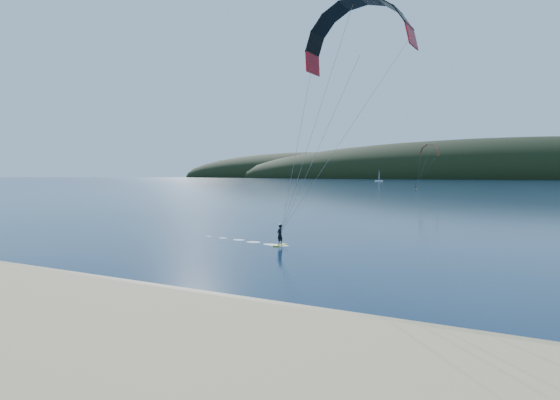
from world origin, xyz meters
name	(u,v)px	position (x,y,z in m)	size (l,w,h in m)	color
ground	(96,312)	(0.00, 0.00, 0.00)	(1800.00, 1800.00, 0.00)	#071735
wet_sand	(162,292)	(0.00, 4.50, 0.05)	(220.00, 2.50, 0.10)	#8C7B51
headland	(547,179)	(0.63, 745.28, 0.00)	(1200.00, 310.00, 140.00)	black
kitesurfer_near	(355,63)	(6.04, 17.87, 14.44)	(24.51, 8.91, 18.03)	yellow
kitesurfer_far	(429,154)	(-30.21, 199.20, 14.91)	(11.82, 8.10, 17.43)	yellow
sailboat	(379,181)	(-121.09, 407.51, 0.75)	(7.29, 4.54, 10.15)	white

